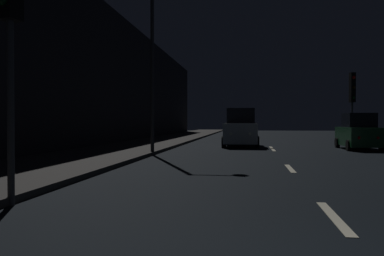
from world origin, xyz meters
The scene contains 8 objects.
ground centered at (0.00, 24.50, -0.01)m, with size 27.58×84.00×0.02m, color black.
sidewalk_left centered at (-7.59, 24.50, 0.07)m, with size 4.40×84.00×0.15m, color #33302D.
building_facade_left centered at (-10.19, 21.00, 4.34)m, with size 0.80×63.00×8.67m, color black.
lane_centerline centered at (0.00, 12.51, 0.01)m, with size 0.16×18.82×0.01m.
traffic_light_far_right centered at (5.29, 23.45, 3.33)m, with size 0.37×0.48×4.61m.
streetlamp_overhead centered at (-5.07, 13.95, 5.37)m, with size 1.70×0.44×8.27m.
car_approaching_headlights centered at (-1.73, 20.76, 1.04)m, with size 2.08×4.50×2.27m.
car_parked_right_far centered at (4.49, 18.94, 0.88)m, with size 1.76×3.82×1.92m.
Camera 1 is at (-1.30, -3.32, 1.45)m, focal length 37.52 mm.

